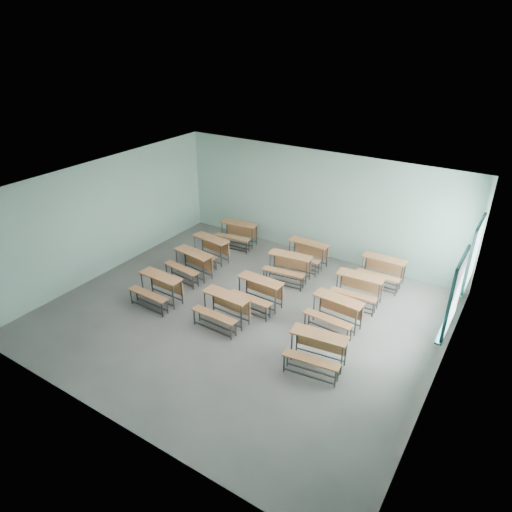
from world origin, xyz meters
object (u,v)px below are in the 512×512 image
at_px(desk_unit_r0c1, 224,305).
at_px(desk_unit_r1c1, 258,289).
at_px(desk_unit_r2c0, 209,246).
at_px(desk_unit_r2c1, 289,264).
at_px(desk_unit_r3c2, 382,267).
at_px(desk_unit_r0c2, 317,347).
at_px(desk_unit_r1c0, 191,261).
at_px(desk_unit_r0c0, 158,285).
at_px(desk_unit_r2c2, 358,286).
at_px(desk_unit_r3c1, 307,251).
at_px(desk_unit_r3c0, 238,231).
at_px(desk_unit_r1c2, 336,309).

xyz_separation_m(desk_unit_r0c1, desk_unit_r1c1, (0.30, 1.02, 0.00)).
bearing_deg(desk_unit_r2c0, desk_unit_r0c1, -39.42).
distance_m(desk_unit_r2c1, desk_unit_r3c2, 2.52).
height_order(desk_unit_r0c2, desk_unit_r2c0, same).
relative_size(desk_unit_r0c1, desk_unit_r3c2, 1.00).
xyz_separation_m(desk_unit_r2c0, desk_unit_r2c1, (2.52, 0.30, 0.00)).
bearing_deg(desk_unit_r1c0, desk_unit_r0c0, -77.00).
relative_size(desk_unit_r2c2, desk_unit_r3c1, 1.02).
relative_size(desk_unit_r0c0, desk_unit_r3c0, 0.95).
bearing_deg(desk_unit_r1c0, desk_unit_r3c0, 98.79).
distance_m(desk_unit_r2c2, desk_unit_r3c1, 2.24).
distance_m(desk_unit_r0c1, desk_unit_r1c0, 2.44).
bearing_deg(desk_unit_r3c2, desk_unit_r2c0, -163.67).
xyz_separation_m(desk_unit_r0c0, desk_unit_r0c1, (1.92, 0.16, 0.00)).
relative_size(desk_unit_r1c1, desk_unit_r2c2, 0.98).
bearing_deg(desk_unit_r0c2, desk_unit_r1c1, 143.41).
bearing_deg(desk_unit_r1c2, desk_unit_r2c0, 170.62).
bearing_deg(desk_unit_r2c1, desk_unit_r1c1, -96.90).
distance_m(desk_unit_r0c0, desk_unit_r2c2, 5.02).
xyz_separation_m(desk_unit_r0c2, desk_unit_r1c2, (-0.23, 1.47, 0.00)).
relative_size(desk_unit_r1c2, desk_unit_r2c0, 0.97).
bearing_deg(desk_unit_r3c2, desk_unit_r0c1, -124.77).
height_order(desk_unit_r2c1, desk_unit_r3c0, same).
distance_m(desk_unit_r2c1, desk_unit_r3c1, 0.99).
bearing_deg(desk_unit_r2c0, desk_unit_r3c1, 33.16).
xyz_separation_m(desk_unit_r1c2, desk_unit_r2c0, (-4.49, 1.05, 0.00)).
bearing_deg(desk_unit_r0c2, desk_unit_r2c2, 86.57).
bearing_deg(desk_unit_r2c2, desk_unit_r2c1, 174.67).
height_order(desk_unit_r0c1, desk_unit_r1c1, same).
bearing_deg(desk_unit_r2c0, desk_unit_r1c0, -74.65).
distance_m(desk_unit_r1c2, desk_unit_r2c1, 2.40).
bearing_deg(desk_unit_r3c2, desk_unit_r0c0, -139.50).
relative_size(desk_unit_r1c2, desk_unit_r3c0, 0.97).
relative_size(desk_unit_r0c0, desk_unit_r1c1, 1.00).
xyz_separation_m(desk_unit_r1c2, desk_unit_r3c1, (-1.93, 2.33, 0.00)).
relative_size(desk_unit_r2c0, desk_unit_r3c0, 1.00).
relative_size(desk_unit_r2c0, desk_unit_r2c1, 0.99).
bearing_deg(desk_unit_r2c2, desk_unit_r1c2, -95.71).
bearing_deg(desk_unit_r3c0, desk_unit_r0c1, -66.72).
relative_size(desk_unit_r1c0, desk_unit_r3c1, 1.06).
height_order(desk_unit_r0c0, desk_unit_r0c1, same).
xyz_separation_m(desk_unit_r0c0, desk_unit_r1c1, (2.22, 1.18, 0.00)).
bearing_deg(desk_unit_r0c1, desk_unit_r3c1, 85.88).
bearing_deg(desk_unit_r1c1, desk_unit_r3c1, 90.70).
bearing_deg(desk_unit_r1c0, desk_unit_r0c2, -11.16).
height_order(desk_unit_r2c0, desk_unit_r3c0, same).
bearing_deg(desk_unit_r0c1, desk_unit_r1c2, 30.17).
relative_size(desk_unit_r0c0, desk_unit_r3c1, 1.01).
xyz_separation_m(desk_unit_r1c2, desk_unit_r2c2, (0.05, 1.28, 0.00)).
xyz_separation_m(desk_unit_r3c1, desk_unit_r3c2, (2.18, 0.20, 0.00)).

